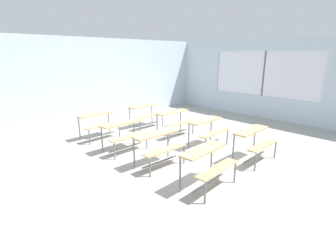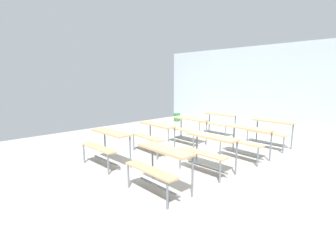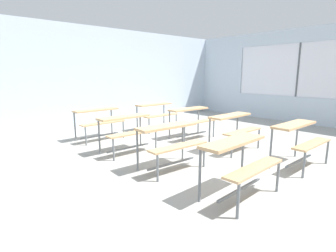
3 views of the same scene
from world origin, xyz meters
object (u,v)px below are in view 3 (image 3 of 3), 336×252
desk_bench_r1c1 (234,124)px  desk_bench_r3c0 (99,117)px  desk_bench_r3c1 (156,110)px  desk_bench_r2c0 (127,125)px  desk_bench_r0c1 (300,135)px  desk_bench_r0c0 (240,155)px  desk_bench_r1c0 (171,137)px  desk_bench_r2c1 (191,116)px

desk_bench_r1c1 → desk_bench_r3c0: same height
desk_bench_r1c1 → desk_bench_r3c1: (0.03, 2.67, 0.00)m
desk_bench_r1c1 → desk_bench_r2c0: bearing=142.3°
desk_bench_r0c1 → desk_bench_r3c0: bearing=113.4°
desk_bench_r0c0 → desk_bench_r1c0: (-0.01, 1.34, 0.00)m
desk_bench_r1c1 → desk_bench_r2c0: (-1.79, 1.31, 0.00)m
desk_bench_r0c1 → desk_bench_r1c1: 1.32m
desk_bench_r0c0 → desk_bench_r1c1: bearing=34.3°
desk_bench_r0c1 → desk_bench_r1c0: same height
desk_bench_r0c0 → desk_bench_r1c1: size_ratio=1.01×
desk_bench_r0c0 → desk_bench_r2c0: size_ratio=1.02×
desk_bench_r1c0 → desk_bench_r2c0: (-0.04, 1.29, 0.00)m
desk_bench_r0c1 → desk_bench_r2c0: 3.21m
desk_bench_r3c0 → desk_bench_r0c1: bearing=-68.4°
desk_bench_r0c1 → desk_bench_r2c0: same height
desk_bench_r1c0 → desk_bench_r2c1: size_ratio=1.00×
desk_bench_r2c0 → desk_bench_r2c1: same height
desk_bench_r1c1 → desk_bench_r0c1: bearing=-90.0°
desk_bench_r1c0 → desk_bench_r3c0: size_ratio=0.99×
desk_bench_r0c1 → desk_bench_r1c1: (-0.03, 1.32, 0.00)m
desk_bench_r0c0 → desk_bench_r1c1: (1.74, 1.32, 0.00)m
desk_bench_r2c1 → desk_bench_r2c0: bearing=-178.1°
desk_bench_r2c1 → desk_bench_r3c1: size_ratio=1.01×
desk_bench_r2c1 → desk_bench_r0c0: bearing=-122.7°
desk_bench_r1c0 → desk_bench_r3c1: bearing=57.8°
desk_bench_r1c0 → desk_bench_r1c1: 1.75m
desk_bench_r2c1 → desk_bench_r3c0: (-1.82, 1.37, 0.00)m
desk_bench_r2c0 → desk_bench_r0c1: bearing=-55.9°
desk_bench_r0c1 → desk_bench_r1c0: (-1.79, 1.34, 0.00)m
desk_bench_r1c0 → desk_bench_r3c0: 2.67m
desk_bench_r0c0 → desk_bench_r0c1: bearing=-2.9°
desk_bench_r0c1 → desk_bench_r2c1: size_ratio=0.99×
desk_bench_r0c1 → desk_bench_r3c0: same height
desk_bench_r0c0 → desk_bench_r2c0: same height
desk_bench_r1c1 → desk_bench_r3c0: size_ratio=0.99×
desk_bench_r0c0 → desk_bench_r3c0: size_ratio=1.01×
desk_bench_r0c1 → desk_bench_r1c0: size_ratio=0.99×
desk_bench_r1c1 → desk_bench_r2c1: bearing=85.4°
desk_bench_r2c0 → desk_bench_r3c1: bearing=36.1°
desk_bench_r0c1 → desk_bench_r3c1: (-0.01, 3.99, 0.00)m
desk_bench_r0c0 → desk_bench_r3c1: same height
desk_bench_r2c1 → desk_bench_r3c0: 2.27m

